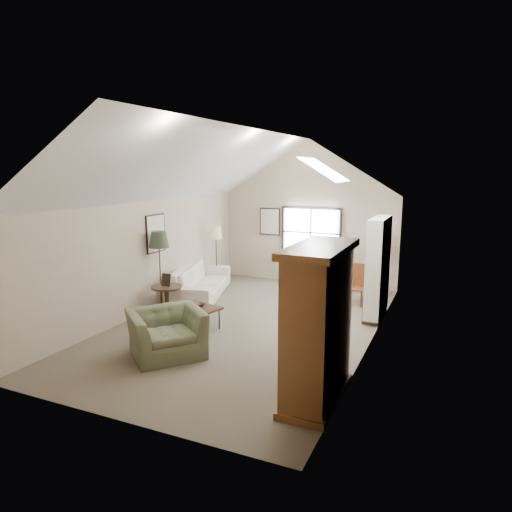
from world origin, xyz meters
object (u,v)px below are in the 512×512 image
at_px(sofa, 200,282).
at_px(side_table, 167,301).
at_px(side_chair, 356,285).
at_px(armchair_near, 167,333).
at_px(coffee_table, 200,317).
at_px(armchair_far, 311,270).
at_px(armoire, 318,325).

bearing_deg(sofa, side_table, 166.67).
bearing_deg(sofa, side_chair, -93.10).
bearing_deg(side_chair, armchair_near, -117.74).
bearing_deg(coffee_table, side_table, 160.76).
xyz_separation_m(armchair_far, side_chair, (1.53, -1.34, 0.06)).
xyz_separation_m(sofa, side_table, (0.10, -1.60, -0.06)).
bearing_deg(armchair_far, armchair_near, 106.00).
bearing_deg(coffee_table, sofa, 120.45).
height_order(side_table, side_chair, side_chair).
distance_m(armoire, armchair_far, 6.44).
bearing_deg(side_table, coffee_table, -19.24).
bearing_deg(armoire, armchair_near, 171.34).
relative_size(sofa, coffee_table, 3.03).
distance_m(armchair_far, side_table, 4.40).
distance_m(sofa, coffee_table, 2.29).
bearing_deg(armchair_near, coffee_table, 48.15).
height_order(armchair_near, side_chair, side_chair).
height_order(sofa, side_chair, side_chair).
height_order(armchair_far, side_chair, side_chair).
bearing_deg(armoire, sofa, 137.46).
height_order(armoire, armchair_near, armoire).
xyz_separation_m(armoire, coffee_table, (-3.03, 1.87, -0.87)).
height_order(coffee_table, side_chair, side_chair).
bearing_deg(side_chair, coffee_table, -130.76).
xyz_separation_m(sofa, coffee_table, (1.16, -1.97, -0.17)).
bearing_deg(coffee_table, side_chair, 48.12).
bearing_deg(armchair_near, sofa, 61.87).
xyz_separation_m(armchair_near, coffee_table, (-0.20, 1.44, -0.17)).
xyz_separation_m(armchair_near, side_table, (-1.26, 1.81, -0.06)).
bearing_deg(armchair_far, side_chair, 163.43).
height_order(armoire, armchair_far, armoire).
xyz_separation_m(sofa, armchair_near, (1.36, -3.41, 0.00)).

